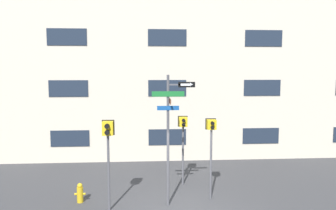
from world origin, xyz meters
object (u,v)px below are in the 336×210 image
at_px(street_sign_pole, 170,128).
at_px(pedestrian_signal_left, 108,140).
at_px(pedestrian_signal_right, 211,138).
at_px(fire_hydrant, 80,193).
at_px(pedestrian_signal_across, 183,132).

xyz_separation_m(street_sign_pole, pedestrian_signal_left, (-2.01, -0.29, -0.31)).
relative_size(street_sign_pole, pedestrian_signal_right, 1.54).
bearing_deg(fire_hydrant, pedestrian_signal_across, 21.93).
height_order(pedestrian_signal_left, pedestrian_signal_across, pedestrian_signal_left).
bearing_deg(street_sign_pole, pedestrian_signal_right, 17.45).
height_order(street_sign_pole, pedestrian_signal_across, street_sign_pole).
height_order(street_sign_pole, pedestrian_signal_left, street_sign_pole).
relative_size(pedestrian_signal_right, pedestrian_signal_across, 1.04).
bearing_deg(pedestrian_signal_right, street_sign_pole, -162.55).
bearing_deg(pedestrian_signal_across, pedestrian_signal_right, -61.36).
distance_m(street_sign_pole, fire_hydrant, 3.90).
height_order(pedestrian_signal_left, pedestrian_signal_right, pedestrian_signal_left).
distance_m(pedestrian_signal_left, pedestrian_signal_right, 3.58).
bearing_deg(fire_hydrant, pedestrian_signal_left, -34.72).
distance_m(street_sign_pole, pedestrian_signal_right, 1.62).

